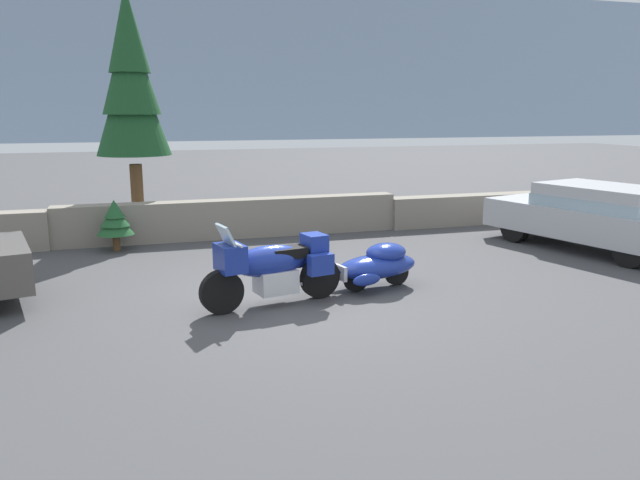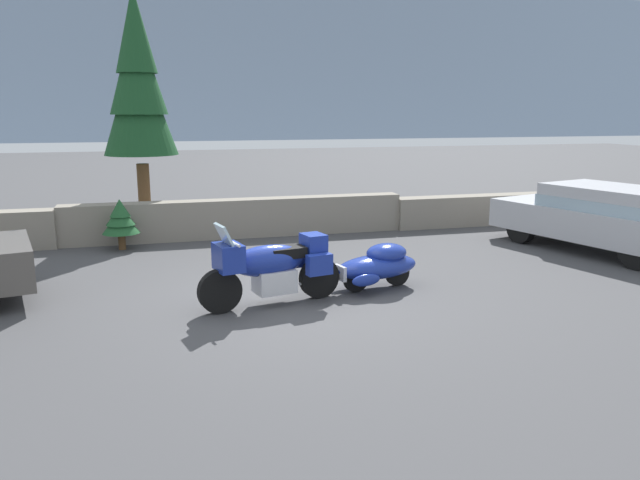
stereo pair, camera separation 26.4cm
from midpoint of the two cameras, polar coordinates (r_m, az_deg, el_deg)
name	(u,v)px [view 1 (the left image)]	position (r m, az deg, el deg)	size (l,w,h in m)	color
ground_plane	(287,301)	(9.68, -3.92, -5.72)	(80.00, 80.00, 0.00)	#424244
stone_guard_wall	(229,220)	(14.54, -9.02, 1.83)	(24.00, 0.61, 0.90)	gray
distant_ridgeline	(142,79)	(104.34, -16.35, 14.20)	(240.00, 80.00, 16.00)	#7F93AD
touring_motorcycle	(272,266)	(9.33, -5.31, -2.45)	(2.29, 1.03, 1.33)	black
car_shaped_trailer	(377,264)	(10.29, 4.66, -2.29)	(2.23, 1.01, 0.76)	black
sedan_at_right_edge	(596,214)	(14.27, 23.87, 2.19)	(2.93, 4.82, 1.41)	black
pine_tree_tall	(130,81)	(15.60, -17.78, 13.97)	(1.76, 1.76, 5.81)	brown
pine_sapling_near	(115,219)	(13.74, -19.14, 1.85)	(0.79, 0.79, 1.10)	brown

